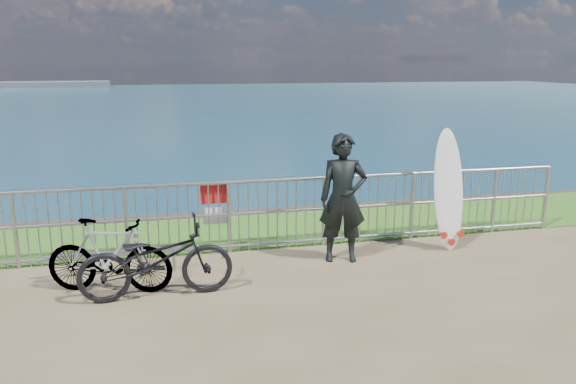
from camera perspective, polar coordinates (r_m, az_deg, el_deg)
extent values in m
plane|color=#336F1E|center=(9.82, -3.85, -3.75)|extent=(120.00, 120.00, 0.00)
cube|color=brown|center=(11.87, -4.61, -13.71)|extent=(120.00, 0.30, 5.00)
plane|color=#24566E|center=(96.90, -12.25, 8.42)|extent=(260.00, 260.00, 0.00)
cylinder|color=#92959A|center=(8.49, -2.76, 1.15)|extent=(10.00, 0.06, 0.06)
cylinder|color=#92959A|center=(8.61, -2.72, -2.07)|extent=(10.00, 0.05, 0.05)
cylinder|color=#92959A|center=(8.76, -2.69, -5.26)|extent=(10.00, 0.05, 0.05)
cylinder|color=#92959A|center=(8.74, -25.97, -3.59)|extent=(0.06, 0.06, 1.10)
cylinder|color=#92959A|center=(8.51, -16.10, -3.16)|extent=(0.06, 0.06, 1.10)
cylinder|color=#92959A|center=(8.55, -6.02, -2.62)|extent=(0.06, 0.06, 1.10)
cylinder|color=#92959A|center=(8.85, 3.66, -2.02)|extent=(0.06, 0.06, 1.10)
cylinder|color=#92959A|center=(9.38, 12.48, -1.43)|extent=(0.06, 0.06, 1.10)
cylinder|color=#92959A|center=(10.11, 20.19, -0.88)|extent=(0.06, 0.06, 1.10)
cylinder|color=#92959A|center=(10.68, 24.69, -0.55)|extent=(0.06, 0.06, 1.10)
cube|color=red|center=(8.50, -7.49, -0.19)|extent=(0.42, 0.02, 0.30)
cube|color=white|center=(8.49, -7.48, -0.20)|extent=(0.38, 0.01, 0.08)
cube|color=white|center=(8.58, -7.42, -2.39)|extent=(0.36, 0.02, 0.26)
imported|color=black|center=(8.12, 5.62, -0.65)|extent=(0.76, 0.58, 1.87)
ellipsoid|color=white|center=(9.01, 15.99, 0.30)|extent=(0.49, 0.44, 1.88)
cone|color=red|center=(9.01, 15.28, -4.09)|extent=(0.11, 0.20, 0.11)
cone|color=red|center=(9.14, 16.87, -3.94)|extent=(0.11, 0.20, 0.11)
cone|color=red|center=(9.11, 16.03, -4.75)|extent=(0.11, 0.20, 0.11)
imported|color=black|center=(7.13, -13.26, -6.69)|extent=(1.91, 0.73, 0.99)
imported|color=black|center=(7.45, -17.71, -6.18)|extent=(1.67, 0.90, 0.97)
cylinder|color=#92959A|center=(8.00, -17.25, -5.85)|extent=(1.78, 0.05, 0.05)
cylinder|color=#92959A|center=(8.16, -22.74, -7.22)|extent=(0.04, 0.04, 0.35)
cylinder|color=#92959A|center=(8.02, -11.51, -6.74)|extent=(0.04, 0.04, 0.35)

